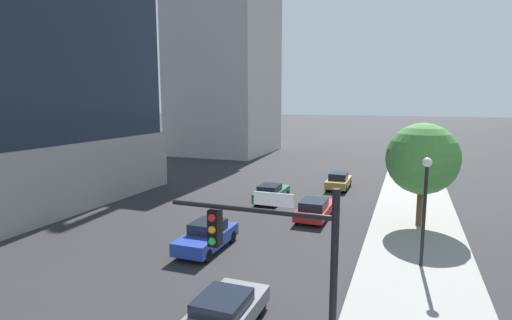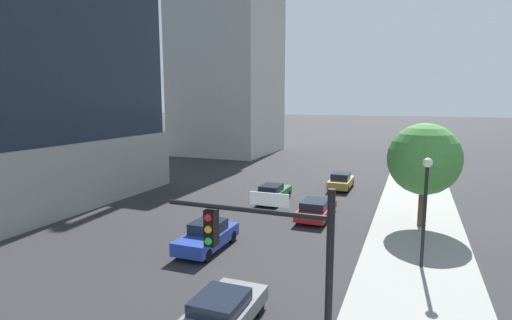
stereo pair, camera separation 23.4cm
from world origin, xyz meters
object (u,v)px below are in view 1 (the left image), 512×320
object	(u,v)px
street_lamp	(425,195)
car_red	(315,209)
traffic_light_pole	(276,253)
car_green	(271,193)
car_gray	(222,314)
street_tree	(422,159)
construction_building	(225,53)
car_blue	(207,236)
car_gold	(339,181)

from	to	relation	value
street_lamp	car_red	distance (m)	9.59
traffic_light_pole	car_red	size ratio (longest dim) A/B	1.18
car_green	car_gray	xyz separation A→B (m)	(4.13, -17.59, -0.06)
car_red	car_gray	bearing A→B (deg)	-90.00
traffic_light_pole	car_gray	bearing A→B (deg)	144.31
car_red	street_tree	bearing A→B (deg)	3.41
construction_building	traffic_light_pole	xyz separation A→B (m)	(22.69, -45.61, -10.83)
street_tree	car_red	size ratio (longest dim) A/B	1.34
traffic_light_pole	street_tree	size ratio (longest dim) A/B	0.88
construction_building	car_blue	world-z (taller)	construction_building
car_green	car_gray	world-z (taller)	car_green
street_tree	street_lamp	bearing A→B (deg)	-90.00
car_blue	car_red	bearing A→B (deg)	61.97
street_lamp	car_green	world-z (taller)	street_lamp
car_gold	car_gray	size ratio (longest dim) A/B	0.89
car_green	car_gray	distance (m)	18.07
street_lamp	street_tree	size ratio (longest dim) A/B	0.81
car_red	car_gold	size ratio (longest dim) A/B	1.17
street_lamp	car_red	xyz separation A→B (m)	(-6.54, 6.37, -2.93)
car_blue	car_gray	size ratio (longest dim) A/B	0.95
traffic_light_pole	car_green	xyz separation A→B (m)	(-6.63, 19.38, -3.15)
construction_building	street_lamp	world-z (taller)	construction_building
car_red	car_gray	xyz separation A→B (m)	(-0.00, -14.54, 0.00)
traffic_light_pole	car_green	distance (m)	20.72
car_gold	street_tree	bearing A→B (deg)	-54.92
street_tree	car_gray	distance (m)	16.71
traffic_light_pole	car_blue	xyz separation A→B (m)	(-6.63, 8.59, -3.13)
street_lamp	car_blue	distance (m)	11.13
street_tree	car_gold	size ratio (longest dim) A/B	1.57
traffic_light_pole	car_gold	world-z (taller)	traffic_light_pole
car_gold	car_gray	bearing A→B (deg)	-90.00
construction_building	street_lamp	bearing A→B (deg)	-53.13
car_green	traffic_light_pole	bearing A→B (deg)	-71.13
street_lamp	car_red	size ratio (longest dim) A/B	1.09
car_red	car_blue	xyz separation A→B (m)	(-4.13, -7.75, 0.08)
car_red	car_gray	world-z (taller)	car_red
car_blue	car_gray	distance (m)	7.95
traffic_light_pole	car_gray	distance (m)	4.44
street_tree	car_red	bearing A→B (deg)	-176.59
street_tree	car_gray	world-z (taller)	street_tree
construction_building	car_red	distance (m)	38.23
car_red	car_green	bearing A→B (deg)	143.59
car_green	car_red	bearing A→B (deg)	-36.41
street_lamp	car_blue	bearing A→B (deg)	-172.64
street_lamp	car_gray	size ratio (longest dim) A/B	1.13
construction_building	car_green	bearing A→B (deg)	-58.51
construction_building	street_tree	xyz separation A→B (m)	(26.73, -28.88, -10.35)
car_red	car_gold	xyz separation A→B (m)	(-0.00, 9.70, 0.06)
construction_building	car_blue	xyz separation A→B (m)	(16.07, -37.03, -13.96)
construction_building	car_green	distance (m)	33.78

